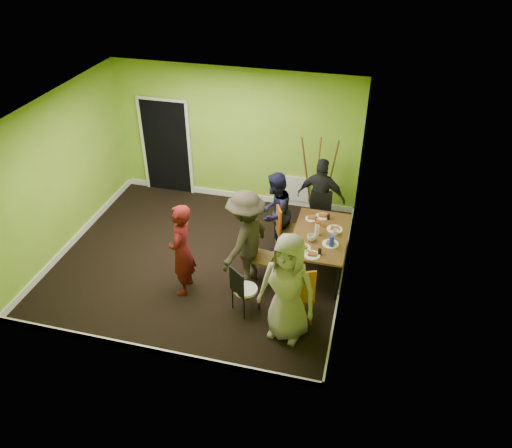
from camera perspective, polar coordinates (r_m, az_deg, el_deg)
The scene contains 28 objects.
ground at distance 9.01m, azimuth -6.21°, elevation -4.04°, with size 5.00×5.00×0.00m, color black.
room_walls at distance 8.48m, azimuth -6.67°, elevation 1.43°, with size 5.04×4.54×2.82m.
dining_table at distance 8.38m, azimuth 7.34°, elevation -1.49°, with size 0.90×1.50×0.75m.
chair_left_far at distance 8.76m, azimuth 3.24°, elevation -0.41°, with size 0.57×0.57×1.03m.
chair_left_near at distance 8.25m, azimuth 0.07°, elevation -3.21°, with size 0.43×0.42×0.94m.
chair_back_end at distance 9.23m, azimuth 7.40°, elevation 1.98°, with size 0.43×0.50×0.95m.
chair_front_end at distance 7.41m, azimuth 4.89°, elevation -7.76°, with size 0.58×0.58×1.07m.
chair_bentwood at distance 7.66m, azimuth -1.55°, elevation -7.30°, with size 0.46×0.46×0.85m.
easel at distance 9.68m, azimuth 7.06°, elevation 5.07°, with size 0.71×0.67×1.78m.
plate_near_left at distance 8.71m, azimuth 6.37°, elevation 0.62°, with size 0.22×0.22×0.01m, color white.
plate_near_right at distance 8.00m, azimuth 5.36°, elevation -2.72°, with size 0.25×0.25×0.01m, color white.
plate_far_back at distance 8.80m, azimuth 7.59°, elevation 0.86°, with size 0.24×0.24×0.01m, color white.
plate_far_front at distance 7.86m, azimuth 6.42°, elevation -3.55°, with size 0.26×0.26×0.01m, color white.
plate_wall_back at distance 8.49m, azimuth 8.97°, elevation -0.60°, with size 0.27×0.27×0.01m, color white.
plate_wall_front at distance 8.14m, azimuth 8.50°, elevation -2.26°, with size 0.27×0.27×0.01m, color white.
thermos at distance 8.26m, azimuth 7.00°, elevation -0.56°, with size 0.08×0.08×0.24m, color white.
blue_bottle at distance 8.04m, azimuth 8.62°, elevation -1.96°, with size 0.08×0.08×0.20m, color #1C35D4.
orange_bottle at distance 8.52m, azimuth 7.59°, elevation -0.08°, with size 0.03×0.03×0.08m, color orange.
glass_mid at distance 8.56m, azimuth 6.93°, elevation 0.18°, with size 0.06×0.06×0.09m, color black.
glass_back at distance 8.72m, azimuth 8.26°, elevation 0.81°, with size 0.06×0.06×0.09m, color black.
glass_front at distance 7.87m, azimuth 7.30°, elevation -3.17°, with size 0.06×0.06×0.10m, color black.
cup_a at distance 8.15m, azimuth 6.33°, elevation -1.59°, with size 0.14×0.14×0.11m, color white.
cup_b at distance 8.34m, azimuth 9.07°, elevation -0.97°, with size 0.10×0.10×0.10m, color white.
person_standing at distance 7.92m, azimuth -8.50°, elevation -2.98°, with size 0.59×0.39×1.61m, color #510D0E.
person_left_far at distance 8.81m, azimuth 2.19°, elevation 1.29°, with size 0.74×0.58×1.53m, color #151433.
person_left_near at distance 8.00m, azimuth -1.16°, elevation -1.72°, with size 1.10×0.63×1.70m, color #2C271D.
person_back_end at distance 9.31m, azimuth 7.44°, elevation 3.02°, with size 0.91×0.38×1.55m, color black.
person_front_end at distance 7.05m, azimuth 3.66°, elevation -7.32°, with size 0.85×0.55×1.74m, color gray.
Camera 1 is at (2.68, -6.60, 5.52)m, focal length 35.00 mm.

